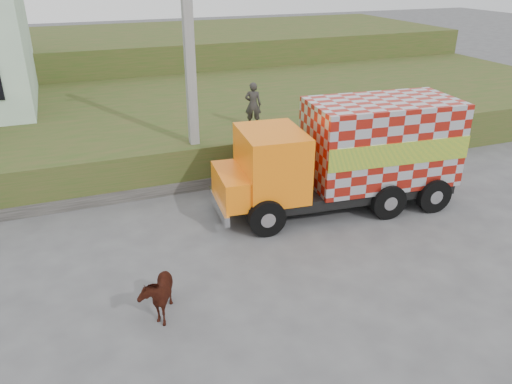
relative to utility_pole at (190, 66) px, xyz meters
name	(u,v)px	position (x,y,z in m)	size (l,w,h in m)	color
ground	(274,240)	(1.00, -4.60, -4.08)	(120.00, 120.00, 0.00)	#474749
embankment	(186,119)	(1.00, 5.40, -3.33)	(40.00, 12.00, 1.50)	#2E4B19
embankment_far	(140,57)	(1.00, 17.40, -2.58)	(40.00, 12.00, 3.00)	#2E4B19
retaining_strip	(171,187)	(-1.00, -0.40, -3.88)	(16.00, 0.50, 0.40)	#595651
utility_pole	(190,66)	(0.00, 0.00, 0.00)	(1.20, 0.30, 8.00)	gray
cargo_truck	(350,155)	(4.03, -3.37, -2.36)	(7.66, 3.17, 3.33)	black
cow	(157,292)	(-2.62, -6.60, -3.51)	(0.61, 1.35, 1.14)	#36160D
pedestrian	(253,105)	(2.54, 1.05, -1.75)	(0.60, 0.39, 1.65)	#292724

